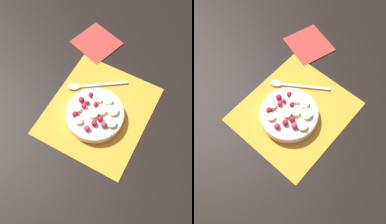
% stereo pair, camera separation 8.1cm
% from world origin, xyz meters
% --- Properties ---
extents(ground_plane, '(3.00, 3.00, 0.00)m').
position_xyz_m(ground_plane, '(0.00, 0.00, 0.00)').
color(ground_plane, black).
extents(placemat, '(0.37, 0.33, 0.01)m').
position_xyz_m(placemat, '(0.00, 0.00, 0.00)').
color(placemat, orange).
rests_on(placemat, ground_plane).
extents(fruit_bowl, '(0.19, 0.19, 0.06)m').
position_xyz_m(fruit_bowl, '(0.03, 0.00, 0.03)').
color(fruit_bowl, white).
rests_on(fruit_bowl, placemat).
extents(spoon, '(0.14, 0.19, 0.01)m').
position_xyz_m(spoon, '(-0.06, -0.09, 0.01)').
color(spoon, '#B2B2B7').
rests_on(spoon, placemat).
extents(napkin, '(0.19, 0.20, 0.01)m').
position_xyz_m(napkin, '(-0.26, -0.15, 0.00)').
color(napkin, '#A3332D').
rests_on(napkin, ground_plane).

